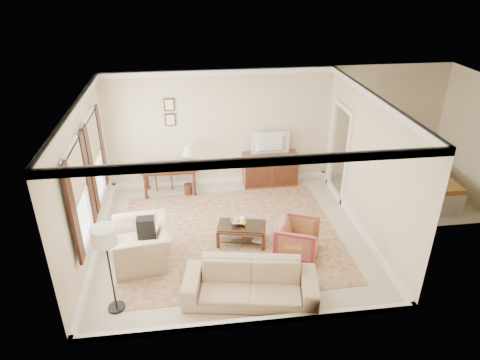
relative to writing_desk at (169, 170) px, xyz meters
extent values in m
cube|color=beige|center=(1.29, -2.07, -0.61)|extent=(5.50, 5.00, 0.01)
cube|color=white|center=(1.29, -2.07, 2.29)|extent=(5.50, 5.00, 0.01)
cube|color=beige|center=(1.29, 0.43, 0.84)|extent=(5.50, 0.01, 2.90)
cube|color=beige|center=(1.29, -4.57, 0.84)|extent=(5.50, 0.01, 2.90)
cube|color=beige|center=(-1.46, -2.07, 0.84)|extent=(0.01, 5.00, 2.90)
cube|color=beige|center=(4.04, -2.07, 0.84)|extent=(0.01, 5.00, 2.90)
cube|color=beige|center=(5.54, -0.92, -0.61)|extent=(3.00, 2.70, 0.01)
cube|color=beige|center=(7.04, -0.92, 0.84)|extent=(0.01, 2.70, 2.90)
cube|color=#5D281F|center=(1.25, -2.04, -0.60)|extent=(4.51, 3.89, 0.01)
cube|color=#532617|center=(0.00, 0.00, 0.09)|extent=(1.32, 0.66, 0.05)
cylinder|color=#532617|center=(-0.58, -0.25, -0.27)|extent=(0.07, 0.07, 0.67)
cylinder|color=#532617|center=(0.58, -0.25, -0.27)|extent=(0.07, 0.07, 0.67)
cylinder|color=#532617|center=(-0.58, 0.25, -0.27)|extent=(0.07, 0.07, 0.67)
cylinder|color=#532617|center=(0.58, 0.25, -0.27)|extent=(0.07, 0.07, 0.67)
cube|color=brown|center=(2.50, 0.14, -0.19)|extent=(1.35, 0.52, 0.83)
imported|color=black|center=(2.50, 0.12, 0.68)|extent=(0.91, 0.52, 0.12)
cube|color=#532617|center=(1.45, -2.30, -0.24)|extent=(1.05, 0.75, 0.04)
cube|color=silver|center=(1.45, -2.30, -0.21)|extent=(0.98, 0.68, 0.01)
cube|color=silver|center=(1.45, -2.30, -0.47)|extent=(0.96, 0.65, 0.02)
cube|color=#532617|center=(0.96, -2.45, -0.42)|extent=(0.07, 0.07, 0.37)
cube|color=#532617|center=(1.84, -2.64, -0.42)|extent=(0.07, 0.07, 0.37)
cube|color=#532617|center=(1.07, -1.96, -0.42)|extent=(0.07, 0.07, 0.37)
cube|color=#532617|center=(1.94, -2.15, -0.42)|extent=(0.07, 0.07, 0.37)
imported|color=silver|center=(1.39, -2.21, -0.15)|extent=(0.42, 0.42, 0.10)
imported|color=brown|center=(1.24, -2.24, -0.45)|extent=(0.28, 0.05, 0.38)
imported|color=brown|center=(1.70, -2.39, -0.45)|extent=(0.25, 0.17, 0.38)
imported|color=maroon|center=(2.45, -2.84, -0.21)|extent=(0.98, 1.00, 0.80)
imported|color=tan|center=(-0.48, -2.66, -0.09)|extent=(0.91, 1.27, 1.03)
cube|color=black|center=(-0.38, -2.66, 0.16)|extent=(0.34, 0.38, 0.40)
imported|color=tan|center=(1.38, -3.94, -0.17)|extent=(2.30, 1.03, 0.87)
cylinder|color=black|center=(-0.84, -3.89, -0.59)|extent=(0.28, 0.28, 0.04)
cylinder|color=black|center=(-0.84, -3.89, 0.07)|extent=(0.03, 0.03, 1.33)
cylinder|color=silver|center=(-0.84, -3.89, 0.84)|extent=(0.39, 0.39, 0.28)
camera|label=1|loc=(0.49, -9.41, 4.51)|focal=32.00mm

